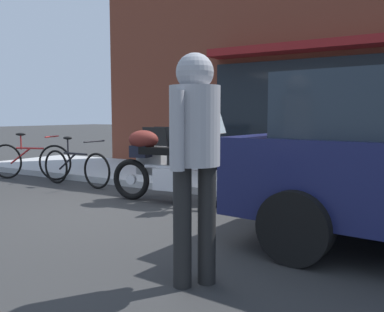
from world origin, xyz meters
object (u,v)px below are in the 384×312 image
Objects in this scene: parked_bicycle at (75,167)px; second_bicycle_by_cafe at (30,161)px; touring_motorcycle at (166,162)px; sandwich_board_sign at (160,151)px; pedestrian_walking at (195,141)px.

parked_bicycle is 1.00× the size of second_bicycle_by_cafe.
touring_motorcycle is 2.29m from parked_bicycle.
parked_bicycle is at bearing -125.48° from sandwich_board_sign.
sandwich_board_sign is (-1.30, 1.66, -0.00)m from touring_motorcycle.
second_bicycle_by_cafe is at bearing 176.86° from parked_bicycle.
pedestrian_walking reaches higher than touring_motorcycle.
touring_motorcycle reaches higher than parked_bicycle.
sandwich_board_sign reaches higher than parked_bicycle.
parked_bicycle is at bearing 171.90° from touring_motorcycle.
sandwich_board_sign is at bearing 54.52° from parked_bicycle.
touring_motorcycle is 2.20× the size of sandwich_board_sign.
sandwich_board_sign reaches higher than second_bicycle_by_cafe.
second_bicycle_by_cafe is (-1.37, 0.08, 0.03)m from parked_bicycle.
pedestrian_walking is at bearing -51.49° from sandwich_board_sign.
parked_bicycle is at bearing -3.14° from second_bicycle_by_cafe.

